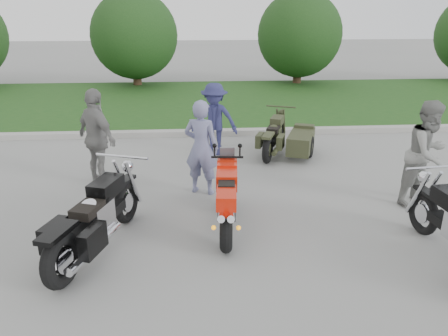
{
  "coord_description": "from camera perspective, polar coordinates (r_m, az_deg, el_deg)",
  "views": [
    {
      "loc": [
        -0.6,
        -5.71,
        3.43
      ],
      "look_at": [
        -0.11,
        1.26,
        0.8
      ],
      "focal_mm": 35.0,
      "sensor_mm": 36.0,
      "label": 1
    }
  ],
  "objects": [
    {
      "name": "ground",
      "position": [
        6.69,
        1.73,
        -10.23
      ],
      "size": [
        80.0,
        80.0,
        0.0
      ],
      "primitive_type": "plane",
      "color": "gray",
      "rests_on": "ground"
    },
    {
      "name": "curb",
      "position": [
        12.2,
        -1.06,
        4.67
      ],
      "size": [
        60.0,
        0.3,
        0.15
      ],
      "primitive_type": "cube",
      "color": "#A19F98",
      "rests_on": "ground"
    },
    {
      "name": "grass_strip",
      "position": [
        16.22,
        -1.85,
        8.68
      ],
      "size": [
        60.0,
        8.0,
        0.14
      ],
      "primitive_type": "cube",
      "color": "#32591E",
      "rests_on": "ground"
    },
    {
      "name": "tree_mid_left",
      "position": [
        19.4,
        -11.63,
        16.6
      ],
      "size": [
        3.6,
        3.6,
        4.0
      ],
      "color": "#3F2B1C",
      "rests_on": "ground"
    },
    {
      "name": "tree_mid_right",
      "position": [
        19.79,
        9.83,
        16.79
      ],
      "size": [
        3.6,
        3.6,
        4.0
      ],
      "color": "#3F2B1C",
      "rests_on": "ground"
    },
    {
      "name": "sportbike_red",
      "position": [
        6.91,
        0.36,
        -3.89
      ],
      "size": [
        0.44,
        2.02,
        0.96
      ],
      "rotation": [
        0.0,
        0.0,
        -0.09
      ],
      "color": "black",
      "rests_on": "ground"
    },
    {
      "name": "cruiser_left",
      "position": [
        6.56,
        -16.64,
        -6.82
      ],
      "size": [
        0.97,
        2.49,
        0.99
      ],
      "rotation": [
        0.0,
        0.0,
        -0.32
      ],
      "color": "black",
      "rests_on": "ground"
    },
    {
      "name": "cruiser_sidecar",
      "position": [
        10.55,
        8.55,
        3.66
      ],
      "size": [
        1.51,
        2.08,
        0.84
      ],
      "rotation": [
        0.0,
        0.0,
        -0.37
      ],
      "color": "black",
      "rests_on": "ground"
    },
    {
      "name": "person_stripe",
      "position": [
        8.19,
        -2.97,
        2.67
      ],
      "size": [
        0.78,
        0.64,
        1.82
      ],
      "primitive_type": "imported",
      "rotation": [
        0.0,
        0.0,
        2.77
      ],
      "color": "slate",
      "rests_on": "ground"
    },
    {
      "name": "person_grey",
      "position": [
        8.51,
        25.02,
        1.71
      ],
      "size": [
        1.16,
        1.09,
        1.9
      ],
      "primitive_type": "imported",
      "rotation": [
        0.0,
        0.0,
        0.53
      ],
      "color": "gray",
      "rests_on": "ground"
    },
    {
      "name": "person_denim",
      "position": [
        10.4,
        -1.26,
        6.35
      ],
      "size": [
        1.25,
        0.92,
        1.73
      ],
      "primitive_type": "imported",
      "rotation": [
        0.0,
        0.0,
        -0.28
      ],
      "color": "navy",
      "rests_on": "ground"
    },
    {
      "name": "person_back",
      "position": [
        8.92,
        -16.23,
        3.79
      ],
      "size": [
        1.13,
        1.15,
        1.94
      ],
      "primitive_type": "imported",
      "rotation": [
        0.0,
        0.0,
        2.33
      ],
      "color": "gray",
      "rests_on": "ground"
    }
  ]
}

